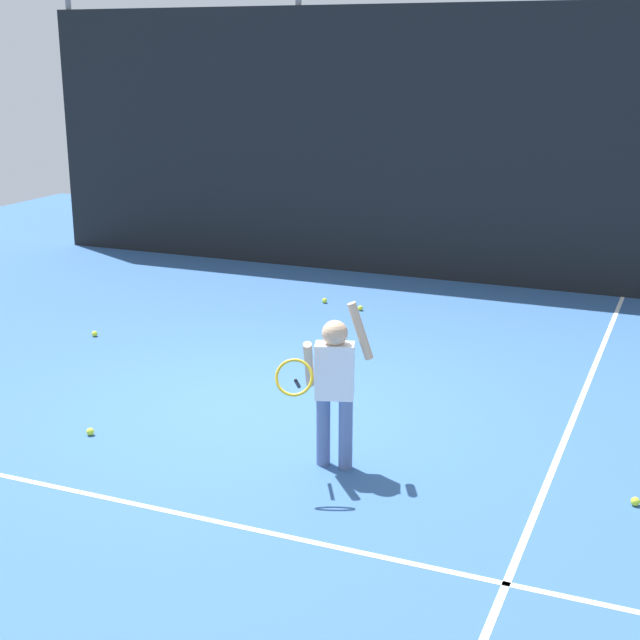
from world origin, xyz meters
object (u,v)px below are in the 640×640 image
(tennis_player, at_px, (333,381))
(tennis_ball_2, at_px, (360,308))
(tennis_ball_3, at_px, (325,301))
(tennis_ball_1, at_px, (95,334))
(tennis_ball_4, at_px, (90,432))
(tennis_ball_0, at_px, (635,501))

(tennis_player, relative_size, tennis_ball_2, 20.46)
(tennis_ball_3, bearing_deg, tennis_ball_1, -128.48)
(tennis_player, relative_size, tennis_ball_4, 20.46)
(tennis_player, bearing_deg, tennis_ball_3, 95.20)
(tennis_ball_0, xyz_separation_m, tennis_ball_3, (-4.21, 4.28, 0.00))
(tennis_ball_0, height_order, tennis_ball_1, same)
(tennis_ball_0, relative_size, tennis_ball_2, 1.00)
(tennis_ball_0, bearing_deg, tennis_ball_1, 162.62)
(tennis_ball_0, height_order, tennis_ball_3, same)
(tennis_ball_0, distance_m, tennis_ball_4, 4.45)
(tennis_ball_2, relative_size, tennis_ball_3, 1.00)
(tennis_player, bearing_deg, tennis_ball_0, -11.83)
(tennis_ball_4, bearing_deg, tennis_ball_0, 6.07)
(tennis_ball_2, xyz_separation_m, tennis_ball_3, (-0.56, 0.16, 0.00))
(tennis_ball_3, bearing_deg, tennis_ball_0, -45.48)
(tennis_player, xyz_separation_m, tennis_ball_3, (-1.94, 4.53, -0.69))
(tennis_ball_1, xyz_separation_m, tennis_ball_2, (2.44, 2.21, 0.00))
(tennis_ball_2, bearing_deg, tennis_ball_4, -99.49)
(tennis_ball_1, distance_m, tennis_ball_2, 3.30)
(tennis_ball_1, xyz_separation_m, tennis_ball_4, (1.68, -2.38, 0.00))
(tennis_ball_0, relative_size, tennis_ball_1, 1.00)
(tennis_player, xyz_separation_m, tennis_ball_1, (-3.83, 2.15, -0.69))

